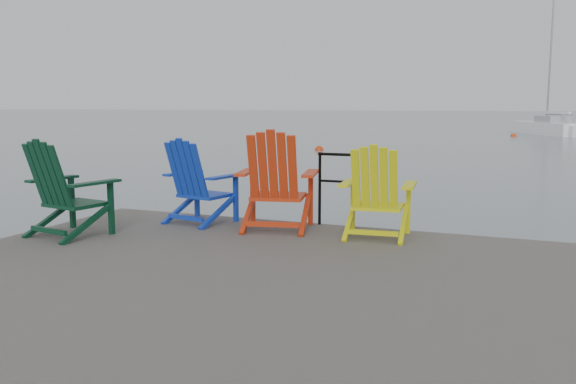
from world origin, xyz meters
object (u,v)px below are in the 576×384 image
at_px(handrail, 337,182).
at_px(buoy_b, 319,150).
at_px(chair_yellow, 377,192).
at_px(buoy_d, 514,136).
at_px(chair_green, 65,189).
at_px(chair_blue, 198,181).
at_px(sailboat_near, 549,129).
at_px(chair_red, 276,181).

bearing_deg(handrail, buoy_b, 109.73).
xyz_separation_m(chair_yellow, buoy_d, (0.37, 34.27, -1.02)).
bearing_deg(chair_green, chair_blue, 61.51).
bearing_deg(sailboat_near, buoy_b, -141.10).
height_order(sailboat_near, buoy_d, sailboat_near).
bearing_deg(handrail, buoy_d, 88.33).
xyz_separation_m(sailboat_near, buoy_b, (-9.60, -19.65, -0.36)).
bearing_deg(buoy_b, chair_blue, -75.42).
height_order(chair_green, chair_yellow, chair_green).
bearing_deg(chair_blue, chair_yellow, 11.26).
bearing_deg(chair_blue, handrail, 27.51).
xyz_separation_m(chair_red, buoy_d, (1.58, 34.28, -1.09)).
relative_size(chair_green, sailboat_near, 0.10).
height_order(chair_green, sailboat_near, sailboat_near).
relative_size(chair_green, buoy_d, 2.85).
bearing_deg(buoy_b, chair_green, -79.02).
height_order(chair_red, chair_yellow, chair_red).
bearing_deg(buoy_d, chair_green, -95.85).
xyz_separation_m(chair_green, chair_blue, (0.99, 1.24, -0.02)).
relative_size(sailboat_near, buoy_b, 28.05).
bearing_deg(sailboat_near, chair_red, -120.57).
xyz_separation_m(handrail, sailboat_near, (3.10, 37.78, -0.69)).
bearing_deg(sailboat_near, chair_green, -123.34).
bearing_deg(chair_blue, chair_red, 10.48).
distance_m(chair_green, chair_red, 2.40).
distance_m(chair_blue, chair_yellow, 2.28).
height_order(chair_yellow, buoy_d, chair_yellow).
bearing_deg(chair_green, chair_red, 40.82).
xyz_separation_m(chair_green, buoy_d, (3.63, 35.51, -1.04)).
bearing_deg(sailboat_near, handrail, -119.75).
distance_m(chair_blue, buoy_b, 19.26).
relative_size(handrail, chair_blue, 0.86).
xyz_separation_m(chair_green, chair_red, (2.06, 1.23, 0.04)).
relative_size(chair_yellow, sailboat_near, 0.09).
relative_size(chair_blue, sailboat_near, 0.10).
relative_size(sailboat_near, buoy_d, 28.64).
distance_m(chair_blue, sailboat_near, 38.56).
bearing_deg(buoy_d, sailboat_near, 62.13).
height_order(handrail, buoy_d, handrail).
xyz_separation_m(chair_blue, buoy_b, (-4.84, 18.62, -1.03)).
distance_m(chair_red, buoy_d, 34.33).
relative_size(handrail, buoy_d, 2.37).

